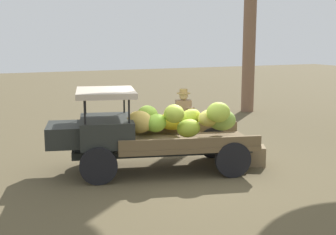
# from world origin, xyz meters

# --- Properties ---
(ground_plane) EXTENTS (60.00, 60.00, 0.00)m
(ground_plane) POSITION_xyz_m (0.00, 0.00, 0.00)
(ground_plane) COLOR brown
(truck) EXTENTS (4.65, 2.58, 1.82)m
(truck) POSITION_xyz_m (0.72, -0.33, 0.90)
(truck) COLOR #242724
(truck) RESTS_ON ground
(farmer) EXTENTS (0.55, 0.51, 1.63)m
(farmer) POSITION_xyz_m (-0.66, -1.47, 0.93)
(farmer) COLOR #BEAFA7
(farmer) RESTS_ON ground
(wooden_crate) EXTENTS (0.72, 0.69, 0.44)m
(wooden_crate) POSITION_xyz_m (-1.62, 0.24, 0.22)
(wooden_crate) COLOR olive
(wooden_crate) RESTS_ON ground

